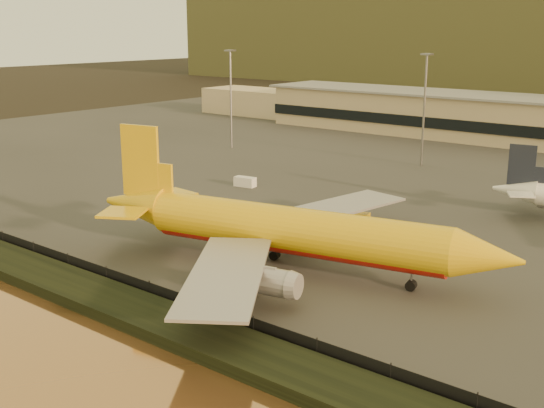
% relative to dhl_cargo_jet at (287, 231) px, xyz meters
% --- Properties ---
extents(ground, '(900.00, 900.00, 0.00)m').
position_rel_dhl_cargo_jet_xyz_m(ground, '(-8.24, -5.44, -5.49)').
color(ground, black).
rests_on(ground, ground).
extents(embankment, '(320.00, 7.00, 1.40)m').
position_rel_dhl_cargo_jet_xyz_m(embankment, '(-8.24, -22.44, -4.79)').
color(embankment, black).
rests_on(embankment, ground).
extents(tarmac, '(320.00, 220.00, 0.20)m').
position_rel_dhl_cargo_jet_xyz_m(tarmac, '(-8.24, 89.56, -5.39)').
color(tarmac, '#2D2D2D').
rests_on(tarmac, ground).
extents(perimeter_fence, '(300.00, 0.05, 2.20)m').
position_rel_dhl_cargo_jet_xyz_m(perimeter_fence, '(-8.24, -18.44, -4.19)').
color(perimeter_fence, black).
rests_on(perimeter_fence, tarmac).
extents(terminal_building, '(202.00, 25.00, 12.60)m').
position_rel_dhl_cargo_jet_xyz_m(terminal_building, '(-22.77, 120.11, 0.75)').
color(terminal_building, tan).
rests_on(terminal_building, tarmac).
extents(apron_light_masts, '(152.20, 12.20, 25.40)m').
position_rel_dhl_cargo_jet_xyz_m(apron_light_masts, '(6.76, 69.56, 10.21)').
color(apron_light_masts, slate).
rests_on(apron_light_masts, tarmac).
extents(dhl_cargo_jet, '(59.02, 56.87, 17.73)m').
position_rel_dhl_cargo_jet_xyz_m(dhl_cargo_jet, '(0.00, 0.00, 0.00)').
color(dhl_cargo_jet, gold).
rests_on(dhl_cargo_jet, tarmac).
extents(gse_vehicle_yellow, '(4.81, 3.06, 2.00)m').
position_rel_dhl_cargo_jet_xyz_m(gse_vehicle_yellow, '(-4.26, 23.74, -4.29)').
color(gse_vehicle_yellow, gold).
rests_on(gse_vehicle_yellow, tarmac).
extents(gse_vehicle_white, '(4.55, 2.57, 1.94)m').
position_rel_dhl_cargo_jet_xyz_m(gse_vehicle_white, '(-35.97, 32.86, -4.33)').
color(gse_vehicle_white, silver).
rests_on(gse_vehicle_white, tarmac).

